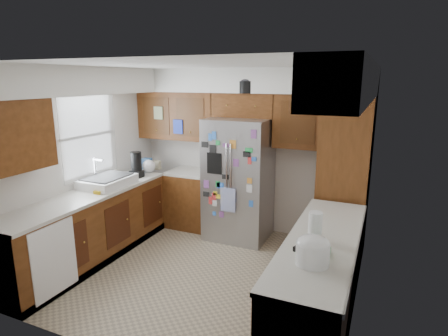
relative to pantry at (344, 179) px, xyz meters
The scene contains 12 objects.
floor 2.17m from the pantry, 142.52° to the right, with size 3.60×3.60×0.00m, color tan.
room_shell 1.94m from the pantry, 153.92° to the right, with size 3.64×3.24×2.52m.
left_counter_run 3.14m from the pantry, 158.56° to the right, with size 1.36×3.20×0.92m.
right_counter_run 1.75m from the pantry, 90.00° to the right, with size 0.63×2.25×0.92m.
pantry is the anchor object (origin of this frame).
fridge 1.51m from the pantry, behind, with size 0.90×0.79×1.80m.
bridge_cabinet 1.77m from the pantry, 169.43° to the left, with size 0.96×0.34×0.35m, color #49260E.
fridge_top_items 2.00m from the pantry, behind, with size 0.58×0.41×0.31m.
sink_assembly 3.18m from the pantry, 160.63° to the right, with size 0.52×0.73×0.37m.
left_counter_clutter 2.97m from the pantry, behind, with size 0.32×0.82×0.38m.
rice_cooker 2.16m from the pantry, 90.02° to the right, with size 0.28×0.27×0.24m.
paper_towel 1.72m from the pantry, 92.11° to the right, with size 0.12×0.12×0.28m, color white.
Camera 1 is at (1.95, -3.78, 2.36)m, focal length 30.00 mm.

